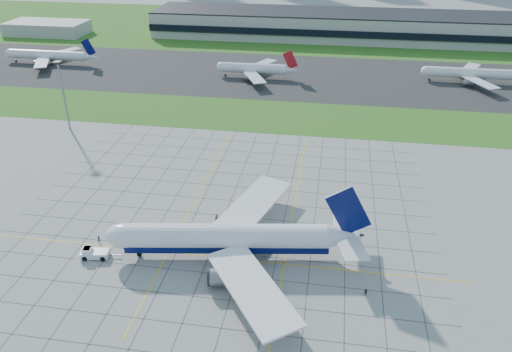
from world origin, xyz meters
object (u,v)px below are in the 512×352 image
(light_mast, at_px, (62,87))
(airliner, at_px, (229,238))
(pushback_tug, at_px, (94,253))
(distant_jet_0, at_px, (48,55))
(crew_far, at_px, (366,292))
(distant_jet_2, at_px, (470,73))
(distant_jet_1, at_px, (255,68))
(crew_near, at_px, (99,239))

(light_mast, xyz_separation_m, airliner, (74.84, -66.26, -10.87))
(pushback_tug, relative_size, distant_jet_0, 0.19)
(crew_far, xyz_separation_m, distant_jet_0, (-159.62, 155.77, 3.63))
(light_mast, height_order, pushback_tug, light_mast)
(crew_far, xyz_separation_m, distant_jet_2, (52.84, 157.47, 3.63))
(distant_jet_2, bearing_deg, distant_jet_1, -175.16)
(airliner, relative_size, crew_near, 32.27)
(crew_near, bearing_deg, light_mast, 40.83)
(pushback_tug, xyz_separation_m, crew_near, (-1.32, 5.69, -0.20))
(pushback_tug, xyz_separation_m, distant_jet_1, (14.79, 145.63, 3.32))
(airliner, xyz_separation_m, crew_near, (-32.96, 0.39, -4.35))
(distant_jet_0, distance_m, distant_jet_2, 212.47)
(crew_far, bearing_deg, light_mast, -165.69)
(distant_jet_0, bearing_deg, pushback_tug, -57.69)
(distant_jet_0, bearing_deg, distant_jet_1, -3.54)
(crew_far, bearing_deg, airliner, -145.76)
(light_mast, relative_size, distant_jet_2, 0.57)
(light_mast, bearing_deg, airliner, -41.52)
(pushback_tug, height_order, distant_jet_2, distant_jet_2)
(airliner, relative_size, distant_jet_2, 1.37)
(airliner, xyz_separation_m, distant_jet_0, (-128.07, 147.21, -0.82))
(light_mast, distance_m, distant_jet_0, 97.58)
(distant_jet_0, xyz_separation_m, distant_jet_2, (212.46, 1.70, -0.00))
(crew_near, relative_size, crew_far, 1.12)
(crew_far, height_order, distant_jet_2, distant_jet_2)
(light_mast, xyz_separation_m, distant_jet_0, (-53.23, 80.94, -11.69))
(crew_near, relative_size, distant_jet_1, 0.04)
(crew_far, bearing_deg, distant_jet_1, 157.44)
(light_mast, bearing_deg, distant_jet_0, 123.33)
(pushback_tug, height_order, distant_jet_0, distant_jet_0)
(distant_jet_1, bearing_deg, crew_near, -96.57)
(distant_jet_0, bearing_deg, crew_near, -57.06)
(light_mast, relative_size, crew_far, 14.91)
(distant_jet_1, distance_m, distant_jet_2, 101.60)
(crew_far, bearing_deg, pushback_tug, -133.53)
(crew_near, distance_m, crew_far, 65.12)
(pushback_tug, bearing_deg, airliner, 0.78)
(light_mast, xyz_separation_m, crew_near, (41.88, -65.87, -15.22))
(distant_jet_1, bearing_deg, distant_jet_2, 4.84)
(crew_far, distance_m, distant_jet_2, 166.14)
(distant_jet_2, bearing_deg, pushback_tug, -126.96)
(crew_near, xyz_separation_m, distant_jet_0, (-95.11, 146.82, 3.53))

